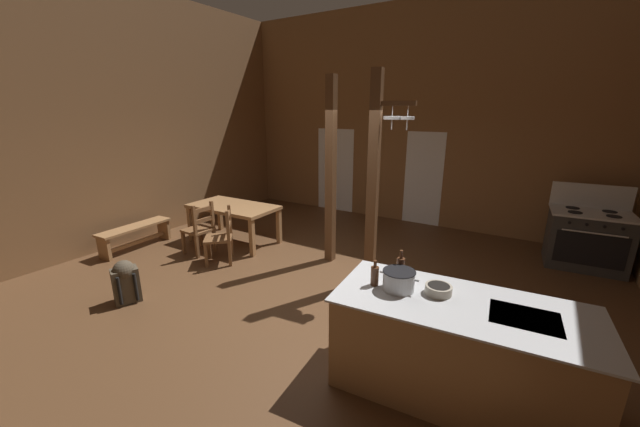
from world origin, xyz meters
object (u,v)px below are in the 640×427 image
at_px(stove_range, 587,238).
at_px(stockpot_on_counter, 399,280).
at_px(backpack, 125,280).
at_px(bottle_tall_on_counter, 400,269).
at_px(dining_table, 233,210).
at_px(mixing_bowl_on_counter, 438,290).
at_px(ladderback_chair_near_window, 200,229).
at_px(bench_along_left_wall, 135,233).
at_px(bottle_short_on_counter, 375,275).
at_px(kitchen_island, 457,349).
at_px(ladderback_chair_by_post, 221,237).

height_order(stove_range, stockpot_on_counter, stove_range).
relative_size(backpack, bottle_tall_on_counter, 1.89).
relative_size(dining_table, mixing_bowl_on_counter, 7.29).
bearing_deg(dining_table, stove_range, 21.16).
bearing_deg(stove_range, ladderback_chair_near_window, -152.97).
distance_m(bench_along_left_wall, bottle_tall_on_counter, 5.30).
xyz_separation_m(mixing_bowl_on_counter, bottle_short_on_counter, (-0.56, -0.15, 0.06)).
relative_size(kitchen_island, stockpot_on_counter, 6.09).
xyz_separation_m(stove_range, bottle_tall_on_counter, (-1.80, -3.89, 0.55)).
distance_m(bottle_tall_on_counter, bottle_short_on_counter, 0.28).
bearing_deg(mixing_bowl_on_counter, ladderback_chair_near_window, 167.31).
relative_size(stockpot_on_counter, bottle_short_on_counter, 1.48).
height_order(stove_range, ladderback_chair_near_window, stove_range).
xyz_separation_m(stockpot_on_counter, mixing_bowl_on_counter, (0.33, 0.11, -0.05)).
distance_m(dining_table, stockpot_on_counter, 4.40).
relative_size(bench_along_left_wall, stockpot_on_counter, 3.69).
bearing_deg(bottle_tall_on_counter, bottle_short_on_counter, -129.21).
bearing_deg(bench_along_left_wall, stove_range, 26.12).
xyz_separation_m(dining_table, mixing_bowl_on_counter, (4.31, -1.74, 0.30)).
xyz_separation_m(ladderback_chair_by_post, bench_along_left_wall, (-1.84, -0.40, -0.15)).
bearing_deg(bottle_tall_on_counter, stove_range, 65.14).
xyz_separation_m(kitchen_island, mixing_bowl_on_counter, (-0.22, 0.06, 0.50)).
bearing_deg(ladderback_chair_by_post, ladderback_chair_near_window, 173.04).
height_order(backpack, mixing_bowl_on_counter, mixing_bowl_on_counter).
bearing_deg(ladderback_chair_by_post, dining_table, 122.86).
xyz_separation_m(bench_along_left_wall, bottle_short_on_counter, (5.05, -0.65, 0.71)).
bearing_deg(ladderback_chair_near_window, dining_table, 83.07).
distance_m(dining_table, bottle_tall_on_counter, 4.28).
xyz_separation_m(ladderback_chair_by_post, bottle_tall_on_counter, (3.39, -0.85, 0.58)).
distance_m(ladderback_chair_by_post, bottle_short_on_counter, 3.43).
distance_m(mixing_bowl_on_counter, bottle_short_on_counter, 0.58).
relative_size(bench_along_left_wall, bottle_tall_on_counter, 4.31).
bearing_deg(stockpot_on_counter, stove_range, 66.70).
bearing_deg(dining_table, ladderback_chair_near_window, -96.93).
xyz_separation_m(ladderback_chair_by_post, backpack, (-0.11, -1.62, -0.14)).
height_order(stockpot_on_counter, bottle_short_on_counter, bottle_short_on_counter).
bearing_deg(bench_along_left_wall, kitchen_island, -5.56).
height_order(kitchen_island, ladderback_chair_by_post, ladderback_chair_by_post).
relative_size(stove_range, backpack, 2.21).
relative_size(kitchen_island, bottle_short_on_counter, 9.02).
bearing_deg(bottle_tall_on_counter, stockpot_on_counter, -74.33).
bearing_deg(stove_range, kitchen_island, -106.63).
bearing_deg(stove_range, mixing_bowl_on_counter, -109.72).
distance_m(kitchen_island, stove_range, 4.19).
xyz_separation_m(bench_along_left_wall, backpack, (1.73, -1.21, 0.01)).
relative_size(stove_range, bottle_short_on_counter, 5.32).
bearing_deg(bottle_short_on_counter, mixing_bowl_on_counter, 14.66).
relative_size(backpack, stockpot_on_counter, 1.62).
relative_size(kitchen_island, ladderback_chair_near_window, 2.35).
height_order(kitchen_island, bench_along_left_wall, kitchen_island).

